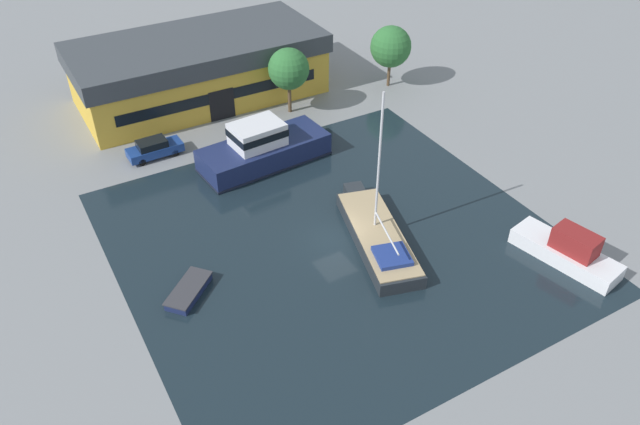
{
  "coord_description": "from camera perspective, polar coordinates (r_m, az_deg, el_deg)",
  "views": [
    {
      "loc": [
        -17.64,
        -28.72,
        27.97
      ],
      "look_at": [
        0.0,
        2.17,
        1.0
      ],
      "focal_mm": 35.0,
      "sensor_mm": 36.0,
      "label": 1
    }
  ],
  "objects": [
    {
      "name": "cabin_boat",
      "position": [
        44.68,
        21.72,
        -3.25
      ],
      "size": [
        3.81,
        7.59,
        2.6
      ],
      "rotation": [
        0.0,
        0.0,
        0.21
      ],
      "color": "white",
      "rests_on": "water_canal"
    },
    {
      "name": "sailboat_moored",
      "position": [
        43.44,
        5.26,
        -2.08
      ],
      "size": [
        5.76,
        11.63,
        11.19
      ],
      "rotation": [
        0.0,
        0.0,
        -0.27
      ],
      "color": "#23282D",
      "rests_on": "water_canal"
    },
    {
      "name": "parked_car",
      "position": [
        54.14,
        -14.91,
        5.7
      ],
      "size": [
        4.62,
        1.89,
        1.58
      ],
      "rotation": [
        0.0,
        0.0,
        4.74
      ],
      "color": "navy",
      "rests_on": "ground"
    },
    {
      "name": "ground_plane",
      "position": [
        43.8,
        1.41,
        -2.53
      ],
      "size": [
        440.0,
        440.0,
        0.0
      ],
      "primitive_type": "plane",
      "color": "gray"
    },
    {
      "name": "small_dinghy",
      "position": [
        40.45,
        -11.92,
        -7.02
      ],
      "size": [
        3.82,
        3.65,
        0.58
      ],
      "rotation": [
        0.0,
        0.0,
        5.44
      ],
      "color": "#19234C",
      "rests_on": "water_canal"
    },
    {
      "name": "water_canal",
      "position": [
        43.8,
        1.41,
        -2.53
      ],
      "size": [
        28.91,
        28.92,
        0.01
      ],
      "primitive_type": "cube",
      "color": "black",
      "rests_on": "ground"
    },
    {
      "name": "motor_cruiser",
      "position": [
        51.42,
        -5.27,
        5.85
      ],
      "size": [
        11.05,
        5.03,
        3.75
      ],
      "rotation": [
        0.0,
        0.0,
        1.65
      ],
      "color": "#19234C",
      "rests_on": "water_canal"
    },
    {
      "name": "quay_tree_near_building",
      "position": [
        57.86,
        -2.88,
        12.97
      ],
      "size": [
        3.77,
        3.77,
        6.2
      ],
      "color": "brown",
      "rests_on": "ground"
    },
    {
      "name": "warehouse_building",
      "position": [
        62.33,
        -11.01,
        12.86
      ],
      "size": [
        23.31,
        11.02,
        5.89
      ],
      "rotation": [
        0.0,
        0.0,
        0.0
      ],
      "color": "gold",
      "rests_on": "ground"
    },
    {
      "name": "quay_tree_by_water",
      "position": [
        63.42,
        6.49,
        14.83
      ],
      "size": [
        4.03,
        4.03,
        6.13
      ],
      "color": "brown",
      "rests_on": "ground"
    }
  ]
}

